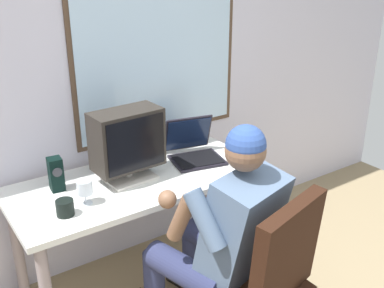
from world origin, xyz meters
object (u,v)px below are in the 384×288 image
Objects in this scene: crt_monitor at (127,141)px; wine_glass at (85,189)px; laptop at (193,148)px; person_seated at (220,232)px; office_chair at (263,273)px; coffee_mug at (65,208)px; desk_speaker at (56,174)px; desk at (139,194)px.

crt_monitor reaches higher than wine_glass.
crt_monitor is 3.11× the size of wine_glass.
crt_monitor is at bearing -174.02° from laptop.
person_seated is 0.73m from crt_monitor.
office_chair is 1.02m from coffee_mug.
laptop is at bearing 75.64° from office_chair.
desk_speaker is 0.30m from coffee_mug.
desk_speaker is (-0.63, 0.99, 0.30)m from office_chair.
desk is 11.05× the size of wine_glass.
crt_monitor is 2.19× the size of desk_speaker.
person_seated is 3.15× the size of laptop.
person_seated is 2.98× the size of crt_monitor.
person_seated is at bearing -52.01° from desk_speaker.
crt_monitor is 4.67× the size of coffee_mug.
wine_glass is at bearing 21.25° from coffee_mug.
laptop is at bearing 9.14° from desk.
crt_monitor is at bearing 106.42° from person_seated.
crt_monitor reaches higher than office_chair.
coffee_mug is at bearing 144.60° from person_seated.
laptop reaches higher than wine_glass.
coffee_mug is (-0.13, -0.05, -0.05)m from wine_glass.
wine_glass is (-0.37, -0.11, 0.19)m from desk.
crt_monitor is 1.06× the size of laptop.
wine_glass is 0.15m from coffee_mug.
wine_glass is at bearing -163.68° from desk.
office_chair is 1.02m from crt_monitor.
laptop reaches higher than coffee_mug.
crt_monitor reaches higher than coffee_mug.
crt_monitor is (-0.24, 0.89, 0.44)m from office_chair.
desk_speaker is (-0.57, 0.73, 0.19)m from person_seated.
desk_speaker is (-0.44, 0.13, 0.20)m from desk.
office_chair is 0.99m from wine_glass.
person_seated is 0.95m from desk_speaker.
office_chair is 7.04× the size of wine_glass.
office_chair is at bearing -74.68° from crt_monitor.
desk_speaker is at bearing 106.25° from wine_glass.
person_seated is 9.27× the size of wine_glass.
crt_monitor is 0.43m from desk_speaker.
desk is 0.43m from wine_glass.
office_chair reaches higher than desk.
desk is at bearing 16.32° from wine_glass.
desk is 3.75× the size of laptop.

